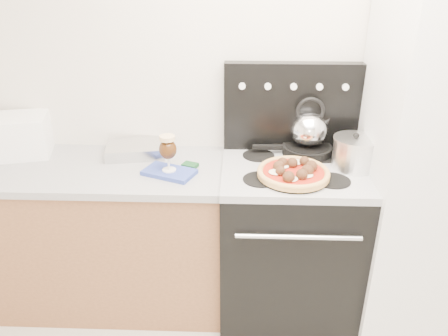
{
  "coord_description": "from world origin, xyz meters",
  "views": [
    {
      "loc": [
        -0.21,
        -0.94,
        1.92
      ],
      "look_at": [
        -0.29,
        1.05,
        0.97
      ],
      "focal_mm": 35.0,
      "sensor_mm": 36.0,
      "label": 1
    }
  ],
  "objects_px": {
    "fridge": "(429,167)",
    "pizza": "(293,171)",
    "stove_body": "(288,242)",
    "beer_glass": "(168,153)",
    "base_cabinet": "(101,237)",
    "oven_mitt": "(169,172)",
    "toaster_oven": "(15,136)",
    "pizza_pan": "(293,177)",
    "stock_pot": "(354,154)",
    "skillet": "(307,150)",
    "tea_kettle": "(309,126)"
  },
  "relations": [
    {
      "from": "skillet",
      "to": "tea_kettle",
      "type": "distance_m",
      "value": 0.14
    },
    {
      "from": "pizza",
      "to": "skillet",
      "type": "distance_m",
      "value": 0.33
    },
    {
      "from": "pizza",
      "to": "stock_pot",
      "type": "distance_m",
      "value": 0.36
    },
    {
      "from": "beer_glass",
      "to": "pizza_pan",
      "type": "distance_m",
      "value": 0.65
    },
    {
      "from": "oven_mitt",
      "to": "skillet",
      "type": "distance_m",
      "value": 0.79
    },
    {
      "from": "toaster_oven",
      "to": "pizza",
      "type": "xyz_separation_m",
      "value": [
        1.56,
        -0.29,
        -0.06
      ]
    },
    {
      "from": "base_cabinet",
      "to": "skillet",
      "type": "bearing_deg",
      "value": 7.84
    },
    {
      "from": "pizza_pan",
      "to": "skillet",
      "type": "distance_m",
      "value": 0.33
    },
    {
      "from": "stock_pot",
      "to": "skillet",
      "type": "bearing_deg",
      "value": 141.16
    },
    {
      "from": "stock_pot",
      "to": "base_cabinet",
      "type": "bearing_deg",
      "value": 179.58
    },
    {
      "from": "fridge",
      "to": "skillet",
      "type": "distance_m",
      "value": 0.64
    },
    {
      "from": "oven_mitt",
      "to": "pizza",
      "type": "xyz_separation_m",
      "value": [
        0.64,
        -0.06,
        0.05
      ]
    },
    {
      "from": "base_cabinet",
      "to": "toaster_oven",
      "type": "height_order",
      "value": "toaster_oven"
    },
    {
      "from": "beer_glass",
      "to": "oven_mitt",
      "type": "bearing_deg",
      "value": 0.0
    },
    {
      "from": "fridge",
      "to": "skillet",
      "type": "xyz_separation_m",
      "value": [
        -0.6,
        0.22,
        -0.0
      ]
    },
    {
      "from": "pizza",
      "to": "skillet",
      "type": "bearing_deg",
      "value": 70.49
    },
    {
      "from": "pizza_pan",
      "to": "tea_kettle",
      "type": "distance_m",
      "value": 0.37
    },
    {
      "from": "fridge",
      "to": "pizza",
      "type": "relative_size",
      "value": 5.21
    },
    {
      "from": "base_cabinet",
      "to": "stove_body",
      "type": "distance_m",
      "value": 1.11
    },
    {
      "from": "fridge",
      "to": "skillet",
      "type": "height_order",
      "value": "fridge"
    },
    {
      "from": "stove_body",
      "to": "fridge",
      "type": "distance_m",
      "value": 0.87
    },
    {
      "from": "skillet",
      "to": "stock_pot",
      "type": "xyz_separation_m",
      "value": [
        0.22,
        -0.18,
        0.06
      ]
    },
    {
      "from": "oven_mitt",
      "to": "tea_kettle",
      "type": "bearing_deg",
      "value": 18.57
    },
    {
      "from": "base_cabinet",
      "to": "pizza_pan",
      "type": "xyz_separation_m",
      "value": [
        1.09,
        -0.14,
        0.5
      ]
    },
    {
      "from": "toaster_oven",
      "to": "pizza",
      "type": "relative_size",
      "value": 1.0
    },
    {
      "from": "toaster_oven",
      "to": "pizza",
      "type": "bearing_deg",
      "value": -24.57
    },
    {
      "from": "stove_body",
      "to": "pizza_pan",
      "type": "relative_size",
      "value": 2.5
    },
    {
      "from": "base_cabinet",
      "to": "oven_mitt",
      "type": "relative_size",
      "value": 5.45
    },
    {
      "from": "oven_mitt",
      "to": "pizza",
      "type": "bearing_deg",
      "value": -5.1
    },
    {
      "from": "stove_body",
      "to": "oven_mitt",
      "type": "height_order",
      "value": "oven_mitt"
    },
    {
      "from": "base_cabinet",
      "to": "tea_kettle",
      "type": "bearing_deg",
      "value": 7.84
    },
    {
      "from": "beer_glass",
      "to": "toaster_oven",
      "type": "bearing_deg",
      "value": 165.77
    },
    {
      "from": "base_cabinet",
      "to": "skillet",
      "type": "distance_m",
      "value": 1.32
    },
    {
      "from": "base_cabinet",
      "to": "stove_body",
      "type": "height_order",
      "value": "stove_body"
    },
    {
      "from": "stove_body",
      "to": "beer_glass",
      "type": "xyz_separation_m",
      "value": [
        -0.66,
        -0.06,
        0.58
      ]
    },
    {
      "from": "stock_pot",
      "to": "toaster_oven",
      "type": "bearing_deg",
      "value": 175.31
    },
    {
      "from": "toaster_oven",
      "to": "skillet",
      "type": "height_order",
      "value": "toaster_oven"
    },
    {
      "from": "beer_glass",
      "to": "pizza",
      "type": "distance_m",
      "value": 0.65
    },
    {
      "from": "stove_body",
      "to": "fridge",
      "type": "bearing_deg",
      "value": -2.05
    },
    {
      "from": "oven_mitt",
      "to": "pizza_pan",
      "type": "height_order",
      "value": "pizza_pan"
    },
    {
      "from": "toaster_oven",
      "to": "pizza_pan",
      "type": "relative_size",
      "value": 1.04
    },
    {
      "from": "beer_glass",
      "to": "stock_pot",
      "type": "relative_size",
      "value": 0.9
    },
    {
      "from": "skillet",
      "to": "stock_pot",
      "type": "bearing_deg",
      "value": -38.84
    },
    {
      "from": "tea_kettle",
      "to": "toaster_oven",
      "type": "bearing_deg",
      "value": -175.45
    },
    {
      "from": "skillet",
      "to": "toaster_oven",
      "type": "bearing_deg",
      "value": -179.28
    },
    {
      "from": "base_cabinet",
      "to": "beer_glass",
      "type": "xyz_separation_m",
      "value": [
        0.45,
        -0.09,
        0.59
      ]
    },
    {
      "from": "base_cabinet",
      "to": "tea_kettle",
      "type": "relative_size",
      "value": 6.16
    },
    {
      "from": "pizza_pan",
      "to": "skillet",
      "type": "bearing_deg",
      "value": 70.49
    },
    {
      "from": "pizza_pan",
      "to": "oven_mitt",
      "type": "bearing_deg",
      "value": 174.9
    },
    {
      "from": "toaster_oven",
      "to": "beer_glass",
      "type": "bearing_deg",
      "value": -28.28
    }
  ]
}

